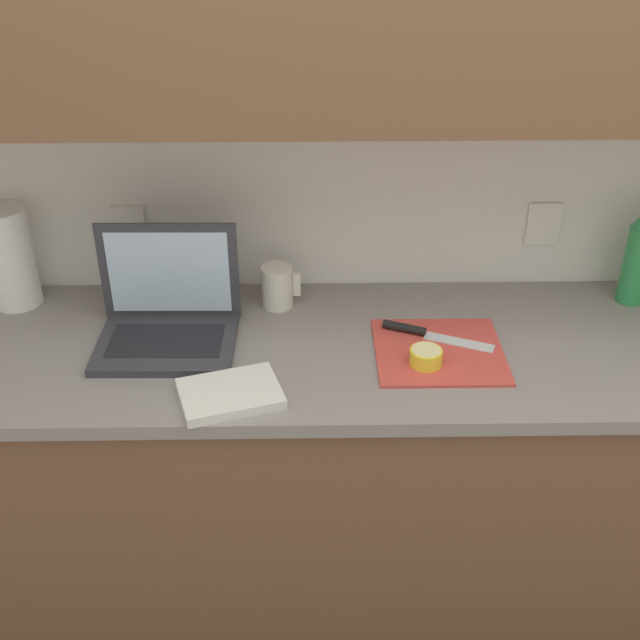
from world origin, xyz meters
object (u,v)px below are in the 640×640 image
Objects in this scene: paper_towel_roll at (9,257)px; knife at (418,331)px; lemon_half_cut at (426,357)px; cutting_board at (439,351)px; bottle_oil_tall at (639,255)px; laptop at (168,314)px; measuring_cup at (278,286)px.

knife is at bearing -10.37° from paper_towel_roll.
paper_towel_roll is at bearing 162.96° from lemon_half_cut.
bottle_oil_tall reaches higher than cutting_board.
cutting_board is at bearing -36.59° from knife.
laptop reaches higher than measuring_cup.
lemon_half_cut is (-0.04, -0.06, 0.02)m from cutting_board.
paper_towel_roll is at bearing 179.45° from bottle_oil_tall.
lemon_half_cut is (0.00, -0.13, 0.01)m from knife.
cutting_board is 1.04× the size of bottle_oil_tall.
lemon_half_cut is 0.26× the size of bottle_oil_tall.
knife is 0.91× the size of bottle_oil_tall.
laptop is at bearing 167.04° from lemon_half_cut.
measuring_cup is 0.70m from paper_towel_roll.
knife is 2.37× the size of measuring_cup.
paper_towel_roll is at bearing 177.77° from measuring_cup.
laptop reaches higher than cutting_board.
knife is 0.13m from lemon_half_cut.
lemon_half_cut is 0.46m from measuring_cup.
lemon_half_cut is at bearing -66.56° from knife.
knife is at bearing 120.53° from cutting_board.
measuring_cup is (-0.36, 0.17, 0.04)m from knife.
measuring_cup is 0.42× the size of paper_towel_roll.
paper_towel_roll reaches higher than knife.
bottle_oil_tall is 0.95m from measuring_cup.
bottle_oil_tall is at bearing 39.49° from knife.
paper_towel_roll reaches higher than lemon_half_cut.
cutting_board is 2.71× the size of measuring_cup.
laptop is at bearing -22.63° from paper_towel_roll.
cutting_board is 0.62m from bottle_oil_tall.
measuring_cup reaches higher than cutting_board.
bottle_oil_tall reaches higher than measuring_cup.
knife is at bearing -24.99° from measuring_cup.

